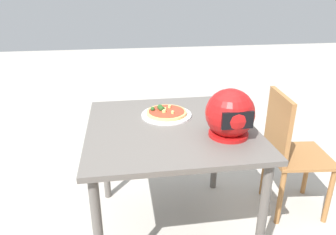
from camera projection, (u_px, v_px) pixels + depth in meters
ground_plane at (170, 228)px, 2.18m from camera, size 14.00×14.00×0.00m
dining_table at (170, 140)px, 1.92m from camera, size 0.98×0.99×0.78m
pizza_plate at (166, 115)px, 2.02m from camera, size 0.32×0.32×0.01m
pizza at (165, 112)px, 2.02m from camera, size 0.26×0.26×0.05m
motorcycle_helmet at (230, 114)px, 1.70m from camera, size 0.27×0.27×0.27m
chair_side at (288, 148)px, 2.20m from camera, size 0.44×0.44×0.90m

